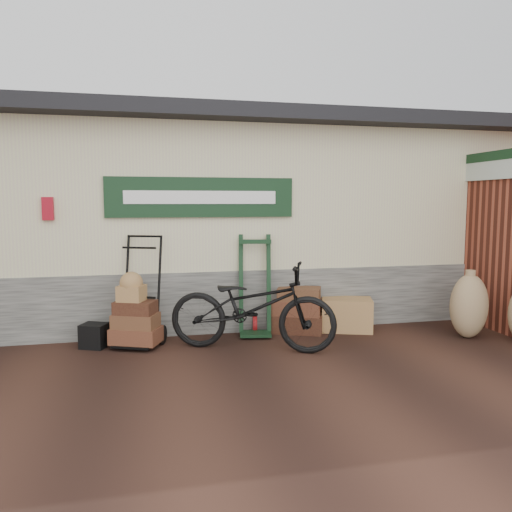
{
  "coord_description": "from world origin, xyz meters",
  "views": [
    {
      "loc": [
        -1.11,
        -5.98,
        1.88
      ],
      "look_at": [
        0.46,
        0.9,
        1.12
      ],
      "focal_mm": 35.0,
      "sensor_mm": 36.0,
      "label": 1
    }
  ],
  "objects": [
    {
      "name": "ground",
      "position": [
        0.0,
        0.0,
        0.0
      ],
      "size": [
        80.0,
        80.0,
        0.0
      ],
      "primitive_type": "plane",
      "color": "black",
      "rests_on": "ground"
    },
    {
      "name": "station_building",
      "position": [
        -0.01,
        2.74,
        1.61
      ],
      "size": [
        14.4,
        4.1,
        3.2
      ],
      "color": "#4C4C47",
      "rests_on": "ground"
    },
    {
      "name": "brick_outbuilding",
      "position": [
        4.7,
        1.19,
        1.3
      ],
      "size": [
        1.71,
        4.51,
        2.62
      ],
      "color": "maroon",
      "rests_on": "ground"
    },
    {
      "name": "porter_trolley",
      "position": [
        -1.16,
        0.68,
        0.74
      ],
      "size": [
        0.9,
        0.8,
        1.48
      ],
      "primitive_type": null,
      "rotation": [
        0.0,
        0.0,
        -0.41
      ],
      "color": "black",
      "rests_on": "ground"
    },
    {
      "name": "green_barrow",
      "position": [
        0.43,
        0.82,
        0.71
      ],
      "size": [
        0.58,
        0.52,
        1.42
      ],
      "primitive_type": null,
      "rotation": [
        0.0,
        0.0,
        -0.18
      ],
      "color": "black",
      "rests_on": "ground"
    },
    {
      "name": "suitcase_stack",
      "position": [
        1.06,
        0.85,
        0.33
      ],
      "size": [
        0.88,
        0.73,
        0.66
      ],
      "primitive_type": null,
      "rotation": [
        0.0,
        0.0,
        -0.42
      ],
      "color": "#371811",
      "rests_on": "ground"
    },
    {
      "name": "wicker_hamper",
      "position": [
        1.8,
        0.76,
        0.24
      ],
      "size": [
        0.84,
        0.69,
        0.47
      ],
      "primitive_type": "cube",
      "rotation": [
        0.0,
        0.0,
        -0.34
      ],
      "color": "olive",
      "rests_on": "ground"
    },
    {
      "name": "black_trunk",
      "position": [
        -1.75,
        0.66,
        0.16
      ],
      "size": [
        0.4,
        0.37,
        0.31
      ],
      "primitive_type": "cube",
      "rotation": [
        0.0,
        0.0,
        -0.42
      ],
      "color": "black",
      "rests_on": "ground"
    },
    {
      "name": "bicycle",
      "position": [
        0.23,
        0.1,
        0.62
      ],
      "size": [
        1.54,
        2.27,
        1.25
      ],
      "primitive_type": "imported",
      "rotation": [
        0.0,
        0.0,
        1.16
      ],
      "color": "black",
      "rests_on": "ground"
    },
    {
      "name": "burlap_sack_left",
      "position": [
        3.29,
        0.0,
        0.45
      ],
      "size": [
        0.67,
        0.61,
        0.89
      ],
      "primitive_type": "ellipsoid",
      "rotation": [
        0.0,
        0.0,
        0.29
      ],
      "color": "#886749",
      "rests_on": "ground"
    }
  ]
}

